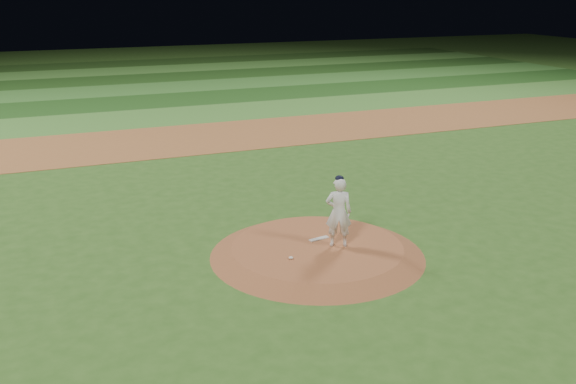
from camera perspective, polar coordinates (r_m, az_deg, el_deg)
The scene contains 12 objects.
ground at distance 16.58m, azimuth 2.60°, elevation -5.60°, with size 120.00×120.00×0.00m, color #2E581C.
infield_dirt_band at distance 29.27m, azimuth -8.87°, elevation 4.69°, with size 70.00×6.00×0.02m, color #94592E.
outfield_stripe_0 at distance 34.54m, azimuth -11.02°, elevation 6.59°, with size 70.00×5.00×0.02m, color #3E7A2C.
outfield_stripe_1 at distance 39.38m, azimuth -12.48°, elevation 7.87°, with size 70.00×5.00×0.02m, color #1D4A17.
outfield_stripe_2 at distance 44.26m, azimuth -13.63°, elevation 8.86°, with size 70.00×5.00×0.02m, color #36752A.
outfield_stripe_3 at distance 49.16m, azimuth -14.55°, elevation 9.66°, with size 70.00×5.00×0.02m, color #1E4616.
outfield_stripe_4 at distance 54.08m, azimuth -15.31°, elevation 10.31°, with size 70.00×5.00×0.02m, color #3E7B2C.
outfield_stripe_5 at distance 59.01m, azimuth -15.95°, elevation 10.85°, with size 70.00×5.00×0.02m, color #1F4115.
pitchers_mound at distance 16.53m, azimuth 2.61°, elevation -5.20°, with size 5.50×5.50×0.25m, color brown.
pitching_rubber at distance 16.90m, azimuth 2.76°, elevation -4.17°, with size 0.56×0.14×0.03m, color beige.
rosin_bag at distance 15.70m, azimuth 0.27°, elevation -5.86°, with size 0.11×0.11×0.06m, color silver.
pitcher_on_mound at distance 16.20m, azimuth 4.52°, elevation -1.76°, with size 0.78×0.66×1.87m.
Camera 1 is at (-6.38, -13.79, 6.62)m, focal length 40.00 mm.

